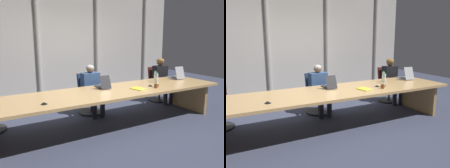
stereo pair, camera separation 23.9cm
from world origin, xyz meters
TOP-DOWN VIEW (x-y plane):
  - ground_plane at (0.00, 0.00)m, footprint 13.62×13.62m
  - conference_table at (0.00, 0.00)m, footprint 4.95×1.22m
  - curtain_backdrop at (0.00, 2.31)m, footprint 6.81×0.17m
  - laptop_left_mid at (-0.03, 0.29)m, footprint 0.25×0.44m
  - laptop_center at (2.08, 0.30)m, footprint 0.29×0.46m
  - office_chair_left_mid at (0.02, 0.99)m, footprint 0.60×0.61m
  - office_chair_center at (2.14, 1.00)m, footprint 0.60×0.60m
  - person_left_mid at (0.00, 0.84)m, footprint 0.42×0.55m
  - person_center at (2.11, 0.84)m, footprint 0.41×0.56m
  - water_bottle_primary at (1.40, 0.30)m, footprint 0.06×0.06m
  - water_bottle_secondary at (1.29, 0.13)m, footprint 0.07×0.07m
  - coffee_mug_near at (0.92, -0.28)m, footprint 0.12×0.08m
  - conference_mic_left_side at (0.92, -0.09)m, footprint 0.11×0.11m
  - conference_mic_middle at (-1.39, -0.28)m, footprint 0.11×0.11m
  - spiral_notepad at (0.54, -0.19)m, footprint 0.27×0.34m

SIDE VIEW (x-z plane):
  - ground_plane at x=0.00m, z-range 0.00..0.00m
  - office_chair_left_mid at x=0.02m, z-range -0.12..0.81m
  - office_chair_center at x=2.14m, z-range -0.12..0.81m
  - conference_table at x=0.00m, z-range 0.24..0.98m
  - person_left_mid at x=0.00m, z-range 0.07..1.22m
  - person_center at x=2.11m, z-range 0.08..1.28m
  - spiral_notepad at x=0.54m, z-range 0.73..0.75m
  - conference_mic_left_side at x=0.92m, z-range 0.73..0.77m
  - conference_mic_middle at x=-1.39m, z-range 0.73..0.77m
  - coffee_mug_near at x=0.92m, z-range 0.73..0.82m
  - laptop_left_mid at x=-0.03m, z-range 0.65..0.92m
  - laptop_center at x=2.08m, z-range 0.64..0.95m
  - water_bottle_secondary at x=1.29m, z-range 0.72..0.96m
  - water_bottle_primary at x=1.40m, z-range 0.72..0.97m
  - curtain_backdrop at x=0.00m, z-range 0.00..3.19m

